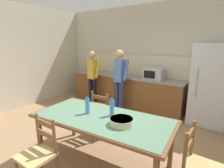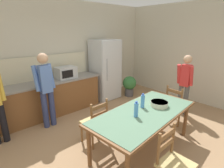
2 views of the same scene
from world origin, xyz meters
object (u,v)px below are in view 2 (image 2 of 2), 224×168
(bottle_off_centre, at_px, (143,101))
(person_by_table, at_px, (185,82))
(chair_head_end, at_px, (176,105))
(person_at_counter, at_px, (46,87))
(serving_bowl, at_px, (159,104))
(potted_plant, at_px, (129,85))
(chair_side_far_left, at_px, (95,122))
(dining_table, at_px, (144,115))
(refrigerator, at_px, (105,70))
(microwave, at_px, (66,72))
(chair_side_near_left, at_px, (173,163))
(bottle_near_centre, at_px, (136,110))

(bottle_off_centre, bearing_deg, person_by_table, 3.10)
(chair_head_end, xyz_separation_m, person_at_counter, (-2.29, 1.83, 0.50))
(serving_bowl, relative_size, potted_plant, 0.48)
(person_by_table, bearing_deg, chair_side_far_left, -18.96)
(dining_table, xyz_separation_m, bottle_off_centre, (0.09, 0.13, 0.20))
(chair_side_far_left, distance_m, chair_head_end, 1.98)
(dining_table, height_order, person_by_table, person_by_table)
(potted_plant, bearing_deg, refrigerator, 147.35)
(microwave, height_order, chair_side_near_left, microwave)
(microwave, xyz_separation_m, bottle_off_centre, (0.29, -2.34, -0.16))
(chair_side_near_left, relative_size, potted_plant, 1.36)
(chair_side_far_left, bearing_deg, bottle_near_centre, 107.36)
(dining_table, height_order, person_at_counter, person_at_counter)
(chair_head_end, bearing_deg, person_at_counter, 52.22)
(chair_side_near_left, distance_m, person_at_counter, 2.86)
(refrigerator, distance_m, serving_bowl, 2.61)
(serving_bowl, height_order, potted_plant, serving_bowl)
(dining_table, relative_size, person_at_counter, 1.31)
(refrigerator, relative_size, person_at_counter, 1.10)
(bottle_off_centre, bearing_deg, chair_side_far_left, 136.30)
(dining_table, bearing_deg, chair_side_near_left, -116.47)
(dining_table, height_order, chair_side_far_left, chair_side_far_left)
(chair_head_end, bearing_deg, person_by_table, -77.75)
(microwave, distance_m, person_by_table, 3.07)
(serving_bowl, distance_m, chair_side_near_left, 1.16)
(refrigerator, distance_m, bottle_near_centre, 2.84)
(dining_table, height_order, serving_bowl, serving_bowl)
(bottle_near_centre, distance_m, potted_plant, 2.95)
(chair_head_end, bearing_deg, dining_table, 95.80)
(bottle_near_centre, bearing_deg, potted_plant, 44.51)
(microwave, xyz_separation_m, chair_side_far_left, (-0.35, -1.73, -0.60))
(microwave, distance_m, chair_side_near_left, 3.34)
(bottle_near_centre, distance_m, chair_head_end, 1.67)
(chair_side_near_left, bearing_deg, chair_side_far_left, 94.17)
(serving_bowl, xyz_separation_m, person_by_table, (1.52, 0.27, 0.05))
(potted_plant, bearing_deg, person_by_table, -87.32)
(refrigerator, relative_size, dining_table, 0.84)
(bottle_near_centre, xyz_separation_m, person_by_table, (2.16, 0.25, -0.02))
(refrigerator, bearing_deg, chair_side_far_left, -134.50)
(chair_head_end, relative_size, potted_plant, 1.36)
(bottle_off_centre, xyz_separation_m, chair_side_far_left, (-0.63, 0.61, -0.44))
(refrigerator, distance_m, chair_side_near_left, 3.64)
(chair_side_far_left, bearing_deg, person_at_counter, -74.03)
(chair_head_end, relative_size, person_at_counter, 0.54)
(serving_bowl, distance_m, potted_plant, 2.55)
(dining_table, bearing_deg, microwave, 94.49)
(serving_bowl, relative_size, person_by_table, 0.21)
(microwave, bearing_deg, person_at_counter, -145.48)
(potted_plant, bearing_deg, serving_bowl, -124.93)
(dining_table, bearing_deg, bottle_off_centre, 53.79)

